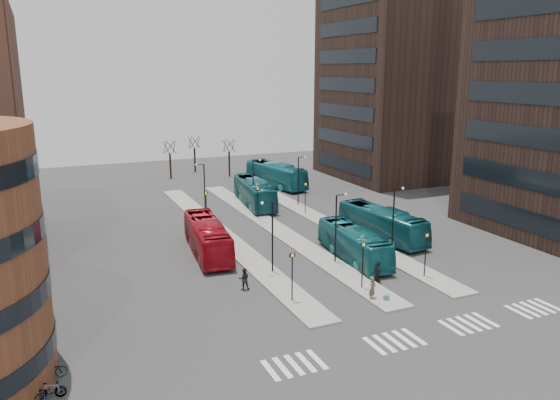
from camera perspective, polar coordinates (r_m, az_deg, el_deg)
name	(u,v)px	position (r m, az deg, el deg)	size (l,w,h in m)	color
ground	(450,369)	(34.09, 17.37, -16.47)	(160.00, 160.00, 0.00)	#2D2D30
island_left	(222,234)	(56.73, -6.11, -3.60)	(2.50, 45.00, 0.15)	gray
island_mid	(275,228)	(58.73, -0.52, -2.93)	(2.50, 45.00, 0.15)	gray
island_right	(324,222)	(61.26, 4.64, -2.28)	(2.50, 45.00, 0.15)	gray
suitcase	(386,298)	(41.56, 11.04, -10.06)	(0.40, 0.32, 0.50)	#1B1A93
red_bus	(207,237)	(50.91, -7.61, -3.85)	(2.69, 11.52, 3.21)	#A60C1A
teal_bus_a	(354,244)	(49.49, 7.71, -4.53)	(2.47, 10.55, 2.94)	#145F68
teal_bus_b	(254,192)	(68.37, -2.69, 0.79)	(2.78, 11.90, 3.31)	#12545D
teal_bus_c	(382,223)	(55.91, 10.59, -2.40)	(2.67, 11.40, 3.18)	#12525C
teal_bus_d	(276,175)	(79.50, -0.43, 2.66)	(2.90, 12.37, 3.45)	#166370
traveller	(372,288)	(41.41, 9.64, -9.08)	(0.67, 0.44, 1.83)	brown
commuter_a	(244,279)	(42.79, -3.78, -8.22)	(0.85, 0.66, 1.74)	black
commuter_b	(378,272)	(44.77, 10.21, -7.40)	(1.02, 0.43, 1.75)	black
commuter_c	(361,258)	(47.54, 8.48, -6.02)	(1.18, 0.68, 1.83)	black
bicycle_near	(51,392)	(32.22, -22.85, -17.97)	(0.56, 1.61, 0.85)	gray
bicycle_mid	(50,390)	(32.25, -22.86, -17.86)	(0.44, 1.54, 0.93)	gray
bicycle_far	(49,371)	(34.02, -22.96, -16.11)	(0.64, 1.82, 0.96)	gray
crosswalk_stripes	(430,333)	(37.76, 15.37, -13.23)	(22.35, 2.40, 0.01)	silver
tower_far	(401,80)	(88.77, 12.51, 12.10)	(20.12, 20.00, 30.00)	#31211B
sign_poles	(300,224)	(51.81, 2.13, -2.50)	(12.45, 22.12, 3.65)	black
lamp_posts	(288,200)	(56.31, 0.87, 0.04)	(14.04, 20.24, 6.12)	black
bare_trees	(198,159)	(88.58, -8.55, 4.29)	(10.97, 8.14, 5.90)	black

